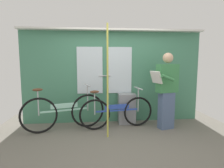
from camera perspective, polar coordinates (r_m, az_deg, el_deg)
name	(u,v)px	position (r m, az deg, el deg)	size (l,w,h in m)	color
ground_plane	(119,142)	(3.69, 2.23, -17.11)	(5.27, 4.04, 0.04)	#666056
train_door_wall	(112,74)	(4.58, 0.14, 2.88)	(4.27, 0.28, 2.22)	#427F60
bicycle_near_door	(64,112)	(4.22, -14.23, -8.17)	(1.72, 0.64, 0.96)	black
bicycle_leaning_behind	(117,112)	(4.23, 1.41, -8.41)	(1.66, 0.46, 0.89)	black
passenger_reading_newspaper	(166,89)	(4.26, 16.08, -1.54)	(0.61, 0.54, 1.66)	slate
trash_bin_by_wall	(127,109)	(4.55, 4.44, -7.42)	(0.40, 0.28, 0.72)	gray
handrail_pole	(108,82)	(3.59, -1.34, 0.62)	(0.04, 0.04, 2.18)	#C6C14C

